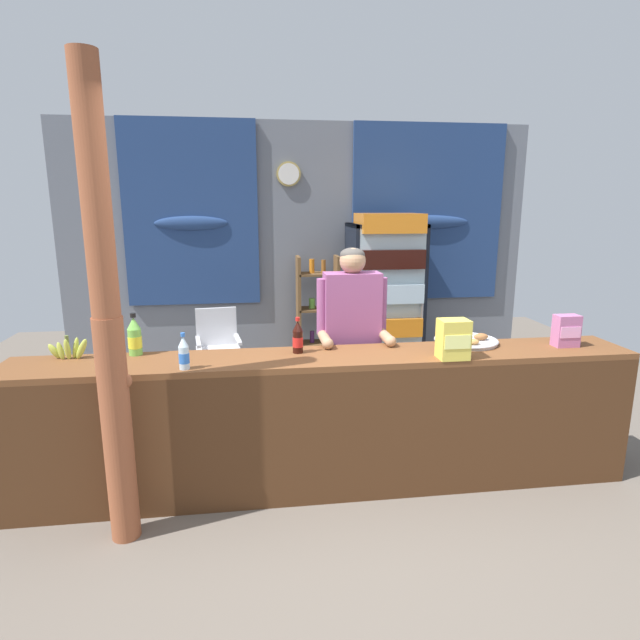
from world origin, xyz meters
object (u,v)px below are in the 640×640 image
shopkeeper (352,329)px  soda_bottle_water (184,354)px  pastry_tray (466,340)px  soda_bottle_cola (298,338)px  timber_post (108,327)px  snack_box_instant_noodle (453,339)px  stall_counter (331,413)px  banana_bunch (69,349)px  drink_fridge (385,288)px  plastic_lawn_chair (218,345)px  snack_box_wafer (566,331)px  soda_bottle_lime_soda (135,337)px  bottle_shelf_rack (318,312)px

shopkeeper → soda_bottle_water: size_ratio=7.14×
pastry_tray → soda_bottle_cola: bearing=-176.1°
timber_post → snack_box_instant_noodle: (2.05, 0.23, -0.20)m
stall_counter → pastry_tray: size_ratio=9.17×
shopkeeper → soda_bottle_cola: size_ratio=6.61×
soda_bottle_cola → shopkeeper: bearing=37.1°
banana_bunch → timber_post: bearing=-54.1°
drink_fridge → timber_post: bearing=-130.2°
pastry_tray → banana_bunch: banana_bunch is taller
plastic_lawn_chair → soda_bottle_cola: soda_bottle_cola is taller
soda_bottle_water → soda_bottle_cola: soda_bottle_cola is taller
timber_post → banana_bunch: (-0.40, 0.55, -0.27)m
snack_box_wafer → snack_box_instant_noodle: 0.91m
timber_post → soda_bottle_water: size_ratio=11.75×
pastry_tray → shopkeeper: bearing=162.8°
timber_post → soda_bottle_water: (0.36, 0.24, -0.23)m
stall_counter → pastry_tray: bearing=15.5°
soda_bottle_lime_soda → soda_bottle_cola: soda_bottle_lime_soda is taller
soda_bottle_cola → pastry_tray: soda_bottle_cola is taller
timber_post → banana_bunch: bearing=125.9°
stall_counter → bottle_shelf_rack: bottle_shelf_rack is taller
shopkeeper → soda_bottle_water: 1.29m
drink_fridge → banana_bunch: bearing=-141.5°
soda_bottle_lime_soda → plastic_lawn_chair: bearing=77.1°
stall_counter → snack_box_wafer: 1.75m
plastic_lawn_chair → soda_bottle_cola: size_ratio=3.53×
snack_box_wafer → pastry_tray: bearing=164.9°
bottle_shelf_rack → pastry_tray: 2.48m
plastic_lawn_chair → snack_box_instant_noodle: size_ratio=3.36×
snack_box_wafer → pastry_tray: size_ratio=0.49×
soda_bottle_water → snack_box_wafer: 2.59m
drink_fridge → banana_bunch: 3.39m
plastic_lawn_chair → snack_box_wafer: 3.28m
stall_counter → soda_bottle_lime_soda: (-1.26, 0.30, 0.48)m
stall_counter → soda_bottle_cola: soda_bottle_cola is taller
soda_bottle_lime_soda → soda_bottle_cola: size_ratio=1.16×
soda_bottle_lime_soda → soda_bottle_water: bearing=-44.9°
bottle_shelf_rack → snack_box_instant_noodle: 2.76m
snack_box_wafer → soda_bottle_cola: bearing=177.2°
soda_bottle_lime_soda → snack_box_instant_noodle: soda_bottle_lime_soda is taller
stall_counter → banana_bunch: (-1.67, 0.26, 0.42)m
stall_counter → timber_post: bearing=-167.0°
soda_bottle_water → pastry_tray: soda_bottle_water is taller
soda_bottle_water → banana_bunch: soda_bottle_water is taller
drink_fridge → soda_bottle_cola: size_ratio=7.47×
bottle_shelf_rack → soda_bottle_lime_soda: bearing=-123.2°
soda_bottle_water → banana_bunch: size_ratio=0.82×
snack_box_wafer → snack_box_instant_noodle: bearing=-169.1°
shopkeeper → soda_bottle_cola: (-0.43, -0.33, 0.03)m
stall_counter → plastic_lawn_chair: bearing=111.8°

